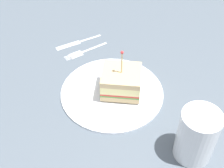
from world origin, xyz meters
TOP-DOWN VIEW (x-y plane):
  - ground_plane at (0.00, 0.00)cm, footprint 115.34×115.34cm
  - plate at (0.00, 0.00)cm, footprint 24.12×24.12cm
  - sandwich_half_center at (-1.16, 1.77)cm, footprint 11.10×11.42cm
  - drink_glass at (5.72, 22.00)cm, footprint 7.44×7.44cm
  - fork at (-8.48, -14.98)cm, footprint 12.14×6.61cm
  - knife at (-11.28, -18.79)cm, footprint 12.30×7.71cm

SIDE VIEW (x-z plane):
  - ground_plane at x=0.00cm, z-range -2.00..0.00cm
  - fork at x=-8.48cm, z-range 0.00..0.35cm
  - knife at x=-11.28cm, z-range 0.00..0.35cm
  - plate at x=0.00cm, z-range 0.00..0.98cm
  - sandwich_half_center at x=-1.16cm, z-range -2.00..9.55cm
  - drink_glass at x=5.72cm, z-range -0.38..10.91cm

